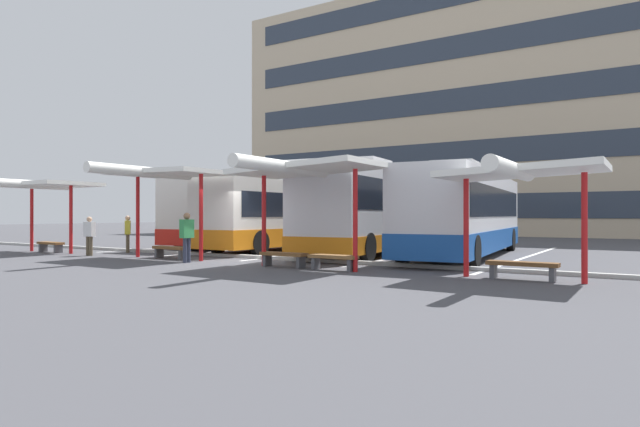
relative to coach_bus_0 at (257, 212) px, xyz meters
The scene contains 24 objects.
ground_plane 9.98m from the coach_bus_0, 53.52° to the right, with size 160.00×160.00×0.00m, color #47474C.
terminal_building 28.17m from the coach_bus_0, 77.36° to the left, with size 43.31×15.03×23.68m.
coach_bus_0 is the anchor object (origin of this frame).
coach_bus_1 4.08m from the coach_bus_0, 25.47° to the right, with size 2.64×11.31×3.44m.
coach_bus_2 8.41m from the coach_bus_0, 13.95° to the right, with size 3.64×11.69×3.83m.
coach_bus_3 12.04m from the coach_bus_0, ahead, with size 3.61×12.12×3.52m.
lane_stripe_0 3.08m from the coach_bus_0, 152.35° to the right, with size 0.16×14.00×0.01m, color white.
lane_stripe_1 2.77m from the coach_bus_0, 33.24° to the right, with size 0.16×14.00×0.01m, color white.
lane_stripe_2 6.21m from the coach_bus_0, 11.40° to the right, with size 0.16×14.00×0.01m, color white.
lane_stripe_3 10.11m from the coach_bus_0, ahead, with size 0.16×14.00×0.01m, color white.
lane_stripe_4 14.09m from the coach_bus_0, ahead, with size 0.16×14.00×0.01m, color white.
waiting_shelter_0 10.32m from the coach_bus_0, 112.23° to the right, with size 3.92×4.45×3.06m.
bench_0 10.12m from the coach_bus_0, 112.79° to the right, with size 1.60×0.53×0.45m.
waiting_shelter_1 9.71m from the coach_bus_0, 71.85° to the right, with size 4.34×4.59×3.30m.
bench_1 9.36m from the coach_bus_0, 71.08° to the right, with size 1.70×0.54×0.45m.
waiting_shelter_2 13.23m from the coach_bus_0, 45.35° to the right, with size 4.28×4.65×3.17m.
bench_2 12.42m from the coach_bus_0, 47.32° to the right, with size 1.60×0.44×0.45m.
bench_3 13.72m from the coach_bus_0, 41.85° to the right, with size 1.51×0.44×0.45m.
waiting_shelter_3 17.69m from the coach_bus_0, 30.01° to the right, with size 3.79×4.33×2.84m.
bench_4 17.59m from the coach_bus_0, 29.22° to the right, with size 1.71×0.44×0.45m.
platform_kerb 9.30m from the coach_bus_0, 50.31° to the right, with size 44.00×0.24×0.12m, color #ADADA8.
waiting_passenger_0 9.56m from the coach_bus_0, 94.88° to the right, with size 0.47×0.28×1.54m.
waiting_passenger_1 7.64m from the coach_bus_0, 97.61° to the right, with size 0.49×0.47×1.58m.
waiting_passenger_2 10.73m from the coach_bus_0, 63.84° to the right, with size 0.24×0.50×1.68m.
Camera 1 is at (12.26, -14.50, 1.61)m, focal length 29.93 mm.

